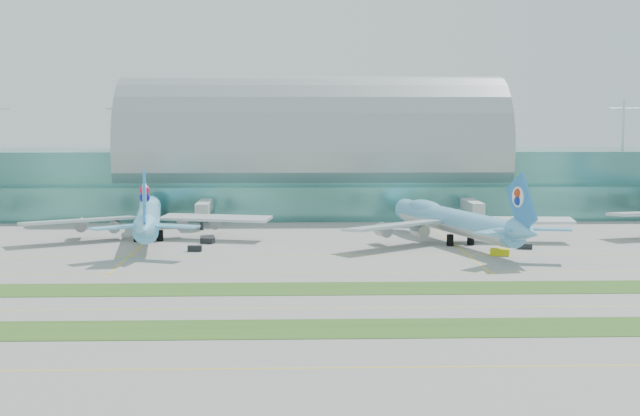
{
  "coord_description": "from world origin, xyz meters",
  "views": [
    {
      "loc": [
        -6.55,
        -154.02,
        30.64
      ],
      "look_at": [
        0.0,
        55.0,
        9.0
      ],
      "focal_mm": 50.0,
      "sensor_mm": 36.0,
      "label": 1
    }
  ],
  "objects": [
    {
      "name": "ground",
      "position": [
        0.0,
        0.0,
        0.0
      ],
      "size": [
        700.0,
        700.0,
        0.0
      ],
      "primitive_type": "plane",
      "color": "gray",
      "rests_on": "ground"
    },
    {
      "name": "terminal",
      "position": [
        0.01,
        128.79,
        14.23
      ],
      "size": [
        340.0,
        69.1,
        36.0
      ],
      "color": "#3D7A75",
      "rests_on": "ground"
    },
    {
      "name": "grass_strip_near",
      "position": [
        0.0,
        -28.0,
        0.04
      ],
      "size": [
        420.0,
        12.0,
        0.08
      ],
      "primitive_type": "cube",
      "color": "#2D591E",
      "rests_on": "ground"
    },
    {
      "name": "grass_strip_far",
      "position": [
        0.0,
        2.0,
        0.04
      ],
      "size": [
        420.0,
        12.0,
        0.08
      ],
      "primitive_type": "cube",
      "color": "#2D591E",
      "rests_on": "ground"
    },
    {
      "name": "taxiline_a",
      "position": [
        0.0,
        -48.0,
        0.01
      ],
      "size": [
        420.0,
        0.35,
        0.01
      ],
      "primitive_type": "cube",
      "color": "yellow",
      "rests_on": "ground"
    },
    {
      "name": "taxiline_b",
      "position": [
        0.0,
        -14.0,
        0.01
      ],
      "size": [
        420.0,
        0.35,
        0.01
      ],
      "primitive_type": "cube",
      "color": "yellow",
      "rests_on": "ground"
    },
    {
      "name": "taxiline_c",
      "position": [
        0.0,
        18.0,
        0.01
      ],
      "size": [
        420.0,
        0.35,
        0.01
      ],
      "primitive_type": "cube",
      "color": "yellow",
      "rests_on": "ground"
    },
    {
      "name": "taxiline_d",
      "position": [
        0.0,
        40.0,
        0.01
      ],
      "size": [
        420.0,
        0.35,
        0.01
      ],
      "primitive_type": "cube",
      "color": "yellow",
      "rests_on": "ground"
    },
    {
      "name": "airliner_b",
      "position": [
        -42.44,
        67.58,
        5.93
      ],
      "size": [
        60.94,
        69.72,
        19.21
      ],
      "rotation": [
        0.0,
        0.0,
        0.14
      ],
      "color": "#71CDF9",
      "rests_on": "ground"
    },
    {
      "name": "airliner_c",
      "position": [
        32.24,
        58.29,
        5.85
      ],
      "size": [
        58.02,
        67.28,
        18.97
      ],
      "rotation": [
        0.0,
        0.0,
        0.3
      ],
      "color": "#65B2DF",
      "rests_on": "ground"
    },
    {
      "name": "gse_c",
      "position": [
        -28.76,
        46.99,
        0.67
      ],
      "size": [
        3.22,
        1.59,
        1.35
      ],
      "primitive_type": "cube",
      "rotation": [
        0.0,
        0.0,
        -0.05
      ],
      "color": "black",
      "rests_on": "ground"
    },
    {
      "name": "gse_d",
      "position": [
        -27.04,
        59.54,
        0.68
      ],
      "size": [
        3.55,
        2.74,
        1.37
      ],
      "primitive_type": "cube",
      "rotation": [
        0.0,
        0.0,
        -0.31
      ],
      "color": "black",
      "rests_on": "ground"
    },
    {
      "name": "gse_e",
      "position": [
        39.21,
        38.73,
        0.76
      ],
      "size": [
        4.51,
        3.02,
        1.53
      ],
      "primitive_type": "cube",
      "rotation": [
        0.0,
        0.0,
        -0.3
      ],
      "color": "#D4D20C",
      "rests_on": "ground"
    },
    {
      "name": "gse_f",
      "position": [
        47.28,
        48.2,
        0.66
      ],
      "size": [
        3.68,
        2.56,
        1.31
      ],
      "primitive_type": "cube",
      "rotation": [
        0.0,
        0.0,
        -0.28
      ],
      "color": "black",
      "rests_on": "ground"
    }
  ]
}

